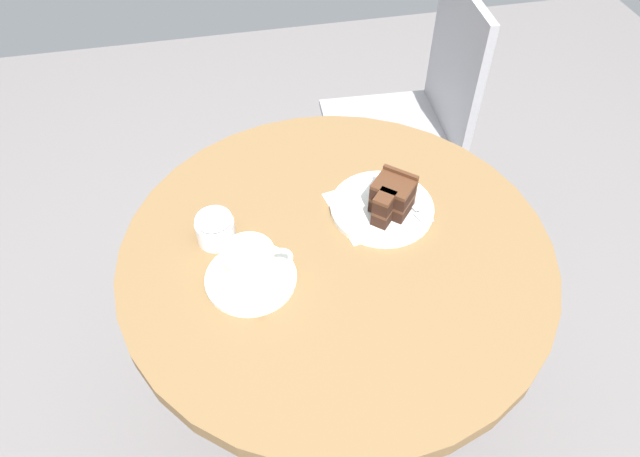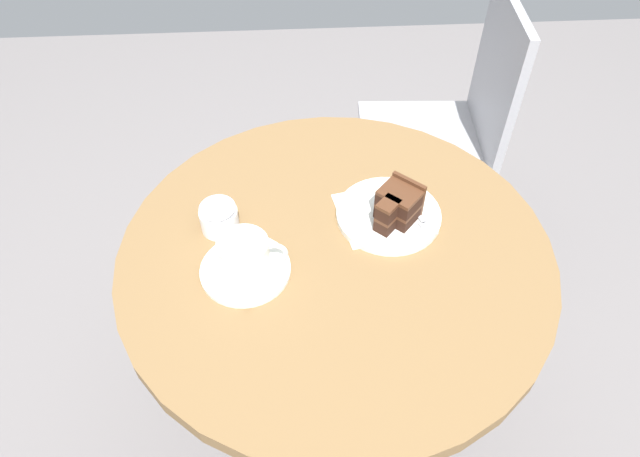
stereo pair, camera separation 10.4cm
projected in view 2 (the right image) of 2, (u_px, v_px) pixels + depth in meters
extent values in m
cube|color=slate|center=(330.00, 419.00, 1.61)|extent=(4.40, 4.40, 0.01)
cylinder|color=brown|center=(336.00, 255.00, 1.08)|extent=(0.82, 0.82, 0.03)
cylinder|color=#B7B7BC|center=(333.00, 352.00, 1.34)|extent=(0.07, 0.07, 0.69)
cylinder|color=#B7B7BC|center=(330.00, 416.00, 1.60)|extent=(0.37, 0.37, 0.02)
cylinder|color=silver|center=(246.00, 270.00, 1.03)|extent=(0.16, 0.16, 0.01)
cylinder|color=silver|center=(244.00, 255.00, 1.00)|extent=(0.09, 0.09, 0.06)
cylinder|color=#D6B789|center=(242.00, 243.00, 0.98)|extent=(0.08, 0.08, 0.00)
torus|color=silver|center=(274.00, 253.00, 1.00)|extent=(0.05, 0.01, 0.05)
cube|color=#B7B7BC|center=(268.00, 282.00, 1.00)|extent=(0.06, 0.07, 0.00)
ellipsoid|color=#B7B7BC|center=(247.00, 303.00, 0.97)|extent=(0.02, 0.02, 0.00)
cylinder|color=silver|center=(388.00, 215.00, 1.12)|extent=(0.21, 0.21, 0.01)
cube|color=black|center=(398.00, 211.00, 1.10)|extent=(0.10, 0.10, 0.03)
cube|color=black|center=(386.00, 223.00, 1.08)|extent=(0.05, 0.05, 0.03)
cube|color=#4C2B19|center=(399.00, 205.00, 1.08)|extent=(0.10, 0.10, 0.01)
cube|color=#4C2B19|center=(387.00, 217.00, 1.06)|extent=(0.05, 0.05, 0.01)
cube|color=black|center=(400.00, 199.00, 1.07)|extent=(0.10, 0.10, 0.03)
cube|color=black|center=(388.00, 211.00, 1.05)|extent=(0.05, 0.05, 0.03)
cube|color=#4C2B19|center=(401.00, 192.00, 1.06)|extent=(0.10, 0.10, 0.01)
cube|color=#4C2B19|center=(389.00, 204.00, 1.04)|extent=(0.05, 0.05, 0.01)
cube|color=#4C2B19|center=(407.00, 194.00, 1.09)|extent=(0.06, 0.05, 0.08)
cube|color=#B7B7BC|center=(410.00, 205.00, 1.12)|extent=(0.04, 0.11, 0.00)
cube|color=#B7B7BC|center=(428.00, 229.00, 1.08)|extent=(0.03, 0.04, 0.00)
cube|color=silver|center=(378.00, 214.00, 1.12)|extent=(0.18, 0.18, 0.00)
cube|color=silver|center=(387.00, 212.00, 1.13)|extent=(0.18, 0.18, 0.00)
cylinder|color=#9E9EA3|center=(363.00, 163.00, 2.02)|extent=(0.02, 0.02, 0.44)
cylinder|color=#9E9EA3|center=(369.00, 230.00, 1.80)|extent=(0.02, 0.02, 0.44)
cylinder|color=#9E9EA3|center=(454.00, 162.00, 2.02)|extent=(0.02, 0.02, 0.44)
cylinder|color=#9E9EA3|center=(471.00, 229.00, 1.80)|extent=(0.02, 0.02, 0.44)
cube|color=#9E9EA3|center=(423.00, 140.00, 1.74)|extent=(0.40, 0.40, 0.02)
cube|color=#9E9EA3|center=(497.00, 77.00, 1.58)|extent=(0.04, 0.36, 0.42)
cylinder|color=white|center=(219.00, 220.00, 1.08)|extent=(0.07, 0.07, 0.05)
ellipsoid|color=white|center=(217.00, 208.00, 1.06)|extent=(0.07, 0.07, 0.02)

